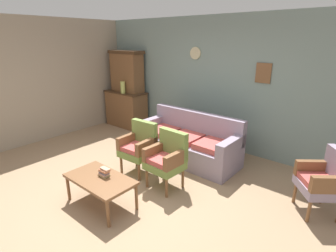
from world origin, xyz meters
The scene contains 12 objects.
ground_plane centered at (0.00, 0.00, 0.00)m, with size 7.68×7.68×0.00m, color #997A5B.
wall_back_with_decor centered at (0.00, 2.63, 1.35)m, with size 6.40×0.09×2.70m.
wall_left_side centered at (-3.23, 0.00, 1.35)m, with size 0.06×5.20×2.70m, color gray.
side_cabinet centered at (-2.54, 2.25, 0.47)m, with size 1.16×0.55×0.93m.
cabinet_upper_hutch centered at (-2.54, 2.33, 1.45)m, with size 0.99×0.38×1.03m.
vase_on_cabinet centered at (-2.42, 2.07, 1.08)m, with size 0.12×0.12×0.30m, color #B1BE5D.
floral_couch centered at (-0.04, 1.62, 0.33)m, with size 2.00×0.82×0.90m.
armchair_near_couch_end centered at (-0.39, 0.65, 0.50)m, with size 0.54×0.52×0.90m.
armchair_near_cabinet centered at (0.29, 0.60, 0.50)m, with size 0.54×0.51×0.90m.
wingback_chair_by_fireplace centered at (2.29, 1.41, 0.50)m, with size 0.71×0.71×0.90m.
coffee_table centered at (-0.10, -0.37, 0.38)m, with size 1.00×0.56×0.42m.
book_stack_on_table centered at (-0.10, -0.30, 0.48)m, with size 0.18×0.11×0.12m.
Camera 1 is at (2.69, -2.23, 2.25)m, focal length 28.11 mm.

